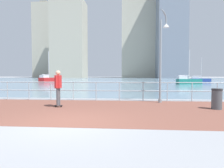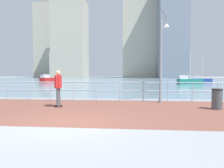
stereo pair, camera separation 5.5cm
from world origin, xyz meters
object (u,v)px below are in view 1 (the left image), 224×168
at_px(skateboarder, 58,85).
at_px(sailboat_white, 188,81).
at_px(lamppost, 162,51).
at_px(sailboat_blue, 200,80).
at_px(sailboat_navy, 48,79).
at_px(trash_bin, 217,99).

xyz_separation_m(skateboarder, sailboat_white, (13.06, 23.86, -0.52)).
distance_m(lamppost, sailboat_white, 23.27).
bearing_deg(sailboat_blue, sailboat_navy, -173.98).
height_order(skateboarder, sailboat_blue, sailboat_blue).
relative_size(lamppost, skateboarder, 2.94).
distance_m(sailboat_blue, sailboat_white, 9.55).
bearing_deg(trash_bin, sailboat_white, 76.38).
bearing_deg(skateboarder, sailboat_navy, 113.44).
distance_m(sailboat_navy, sailboat_white, 26.07).
xyz_separation_m(lamppost, trash_bin, (2.08, -2.08, -2.37)).
relative_size(skateboarder, sailboat_white, 0.31).
relative_size(skateboarder, trash_bin, 1.88).
relative_size(lamppost, sailboat_white, 0.92).
bearing_deg(sailboat_white, sailboat_navy, 168.90).
height_order(lamppost, sailboat_navy, sailboat_navy).
height_order(skateboarder, sailboat_navy, sailboat_navy).
relative_size(sailboat_blue, sailboat_navy, 0.81).
relative_size(lamppost, sailboat_blue, 1.02).
distance_m(trash_bin, sailboat_white, 24.55).
distance_m(sailboat_blue, sailboat_navy, 30.60).
bearing_deg(lamppost, sailboat_navy, 123.49).
bearing_deg(skateboarder, trash_bin, 0.03).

